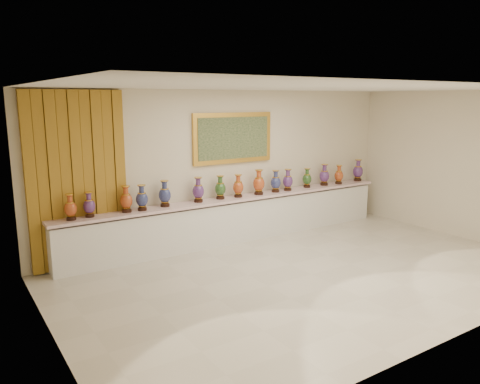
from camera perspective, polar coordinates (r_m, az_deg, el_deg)
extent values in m
plane|color=beige|center=(7.87, 8.72, -9.90)|extent=(8.00, 8.00, 0.00)
plane|color=beige|center=(9.44, -1.19, 3.21)|extent=(8.00, 0.00, 8.00)
plane|color=beige|center=(5.66, -22.57, -3.15)|extent=(0.00, 5.00, 5.00)
plane|color=beige|center=(10.55, 25.40, 2.97)|extent=(0.00, 5.00, 5.00)
plane|color=white|center=(7.35, 9.43, 12.49)|extent=(8.00, 8.00, 0.00)
cube|color=#B98627|center=(8.20, -19.20, 1.35)|extent=(1.64, 0.14, 2.95)
cube|color=gold|center=(9.36, -0.85, 6.61)|extent=(1.80, 0.06, 1.00)
cube|color=#1B371E|center=(9.33, -0.74, 6.59)|extent=(1.62, 0.02, 0.82)
cube|color=white|center=(9.46, -0.42, -3.54)|extent=(7.20, 0.42, 0.81)
cube|color=#F5CED1|center=(9.34, -0.36, -0.77)|extent=(7.28, 0.48, 0.05)
cylinder|color=black|center=(8.05, -19.88, -3.08)|extent=(0.15, 0.15, 0.04)
cone|color=gold|center=(8.04, -19.90, -2.76)|extent=(0.13, 0.13, 0.03)
ellipsoid|color=maroon|center=(8.01, -19.96, -1.93)|extent=(0.25, 0.25, 0.25)
cylinder|color=gold|center=(7.99, -20.01, -1.19)|extent=(0.14, 0.14, 0.01)
cylinder|color=maroon|center=(7.98, -20.04, -0.81)|extent=(0.08, 0.08, 0.09)
cone|color=maroon|center=(7.97, -20.07, -0.37)|extent=(0.14, 0.14, 0.03)
cylinder|color=gold|center=(7.97, -20.08, -0.26)|extent=(0.14, 0.14, 0.01)
cylinder|color=black|center=(8.16, -17.83, -2.76)|extent=(0.15, 0.15, 0.04)
cone|color=gold|center=(8.15, -17.85, -2.45)|extent=(0.13, 0.13, 0.03)
ellipsoid|color=#281147|center=(8.13, -17.90, -1.65)|extent=(0.20, 0.20, 0.24)
cylinder|color=gold|center=(8.11, -17.94, -0.94)|extent=(0.13, 0.13, 0.01)
cylinder|color=#281147|center=(8.09, -17.97, -0.57)|extent=(0.08, 0.08, 0.09)
cone|color=#281147|center=(8.08, -17.99, -0.15)|extent=(0.13, 0.13, 0.03)
cylinder|color=gold|center=(8.08, -18.00, -0.04)|extent=(0.14, 0.14, 0.01)
cylinder|color=black|center=(8.33, -13.64, -2.24)|extent=(0.16, 0.16, 0.05)
cone|color=gold|center=(8.32, -13.66, -1.90)|extent=(0.14, 0.14, 0.03)
ellipsoid|color=maroon|center=(8.29, -13.70, -1.04)|extent=(0.24, 0.24, 0.27)
cylinder|color=gold|center=(8.27, -13.73, -0.26)|extent=(0.15, 0.15, 0.01)
cylinder|color=maroon|center=(8.26, -13.75, 0.14)|extent=(0.09, 0.09, 0.10)
cone|color=maroon|center=(8.25, -13.78, 0.59)|extent=(0.15, 0.15, 0.04)
cylinder|color=gold|center=(8.24, -13.78, 0.71)|extent=(0.15, 0.15, 0.01)
cylinder|color=black|center=(8.40, -11.82, -2.05)|extent=(0.16, 0.16, 0.05)
cone|color=gold|center=(8.39, -11.84, -1.72)|extent=(0.14, 0.14, 0.03)
ellipsoid|color=#0F1744|center=(8.37, -11.87, -0.87)|extent=(0.23, 0.23, 0.26)
cylinder|color=gold|center=(8.34, -11.90, -0.12)|extent=(0.15, 0.15, 0.01)
cylinder|color=#0F1744|center=(8.33, -11.92, 0.27)|extent=(0.08, 0.08, 0.10)
cone|color=#0F1744|center=(8.32, -11.94, 0.71)|extent=(0.15, 0.15, 0.04)
cylinder|color=gold|center=(8.32, -11.94, 0.83)|extent=(0.15, 0.15, 0.01)
cylinder|color=black|center=(8.63, -9.12, -1.59)|extent=(0.17, 0.17, 0.05)
cone|color=gold|center=(8.62, -9.13, -1.25)|extent=(0.15, 0.15, 0.03)
ellipsoid|color=#0F1744|center=(8.59, -9.16, -0.38)|extent=(0.27, 0.27, 0.28)
cylinder|color=gold|center=(8.57, -9.19, 0.39)|extent=(0.15, 0.15, 0.01)
cylinder|color=#0F1744|center=(8.56, -9.20, 0.79)|extent=(0.09, 0.09, 0.10)
cone|color=#0F1744|center=(8.55, -9.21, 1.25)|extent=(0.15, 0.15, 0.04)
cylinder|color=gold|center=(8.54, -9.22, 1.37)|extent=(0.16, 0.16, 0.01)
cylinder|color=black|center=(8.92, -5.09, -1.07)|extent=(0.17, 0.17, 0.05)
cone|color=gold|center=(8.91, -5.10, -0.75)|extent=(0.15, 0.15, 0.03)
ellipsoid|color=#281147|center=(8.88, -5.11, 0.09)|extent=(0.24, 0.24, 0.28)
cylinder|color=gold|center=(8.86, -5.12, 0.83)|extent=(0.15, 0.15, 0.01)
cylinder|color=#281147|center=(8.85, -5.13, 1.22)|extent=(0.09, 0.09, 0.10)
cone|color=#281147|center=(8.84, -5.14, 1.66)|extent=(0.15, 0.15, 0.04)
cylinder|color=gold|center=(8.83, -5.14, 1.78)|extent=(0.16, 0.16, 0.01)
cylinder|color=black|center=(9.17, -2.41, -0.71)|extent=(0.16, 0.16, 0.05)
cone|color=gold|center=(9.16, -2.41, -0.40)|extent=(0.14, 0.14, 0.03)
ellipsoid|color=black|center=(9.13, -2.42, 0.39)|extent=(0.24, 0.24, 0.27)
cylinder|color=gold|center=(9.11, -2.43, 1.09)|extent=(0.15, 0.15, 0.01)
cylinder|color=black|center=(9.10, -2.43, 1.46)|extent=(0.09, 0.09, 0.10)
cone|color=black|center=(9.09, -2.43, 1.87)|extent=(0.15, 0.15, 0.04)
cylinder|color=gold|center=(9.09, -2.43, 1.98)|extent=(0.15, 0.15, 0.01)
cylinder|color=black|center=(9.33, -0.22, -0.48)|extent=(0.16, 0.16, 0.05)
cone|color=gold|center=(9.32, -0.22, -0.18)|extent=(0.14, 0.14, 0.03)
ellipsoid|color=maroon|center=(9.30, -0.22, 0.58)|extent=(0.28, 0.28, 0.27)
cylinder|color=gold|center=(9.28, -0.22, 1.27)|extent=(0.15, 0.15, 0.01)
cylinder|color=maroon|center=(9.27, -0.22, 1.62)|extent=(0.08, 0.08, 0.10)
cone|color=maroon|center=(9.26, -0.22, 2.02)|extent=(0.15, 0.15, 0.04)
cylinder|color=gold|center=(9.25, -0.22, 2.13)|extent=(0.15, 0.15, 0.01)
cylinder|color=black|center=(9.59, 2.30, -0.15)|extent=(0.18, 0.18, 0.05)
cone|color=gold|center=(9.58, 2.30, 0.18)|extent=(0.16, 0.16, 0.03)
ellipsoid|color=maroon|center=(9.55, 2.30, 1.02)|extent=(0.24, 0.24, 0.30)
cylinder|color=gold|center=(9.53, 2.31, 1.77)|extent=(0.16, 0.16, 0.01)
cylinder|color=maroon|center=(9.52, 2.31, 2.16)|extent=(0.10, 0.10, 0.11)
cone|color=maroon|center=(9.51, 2.32, 2.60)|extent=(0.16, 0.16, 0.04)
cylinder|color=gold|center=(9.51, 2.32, 2.72)|extent=(0.17, 0.17, 0.01)
cylinder|color=black|center=(9.87, 4.35, 0.14)|extent=(0.16, 0.16, 0.05)
cone|color=gold|center=(9.86, 4.36, 0.42)|extent=(0.14, 0.14, 0.03)
ellipsoid|color=#0F1744|center=(9.84, 4.37, 1.15)|extent=(0.28, 0.28, 0.27)
cylinder|color=gold|center=(9.82, 4.38, 1.80)|extent=(0.15, 0.15, 0.01)
cylinder|color=#0F1744|center=(9.81, 4.38, 2.14)|extent=(0.09, 0.09, 0.10)
cone|color=#0F1744|center=(9.80, 4.39, 2.52)|extent=(0.15, 0.15, 0.04)
cylinder|color=gold|center=(9.80, 4.39, 2.63)|extent=(0.15, 0.15, 0.01)
cylinder|color=black|center=(10.05, 5.82, 0.31)|extent=(0.16, 0.16, 0.05)
cone|color=gold|center=(10.04, 5.83, 0.59)|extent=(0.14, 0.14, 0.03)
ellipsoid|color=#281147|center=(10.02, 5.84, 1.31)|extent=(0.26, 0.26, 0.27)
cylinder|color=gold|center=(10.00, 5.86, 1.95)|extent=(0.15, 0.15, 0.01)
cylinder|color=#281147|center=(9.99, 5.86, 2.28)|extent=(0.09, 0.09, 0.10)
cone|color=#281147|center=(9.98, 5.87, 2.66)|extent=(0.15, 0.15, 0.04)
cylinder|color=gold|center=(9.98, 5.87, 2.76)|extent=(0.15, 0.15, 0.01)
cylinder|color=black|center=(10.46, 8.15, 0.68)|extent=(0.15, 0.15, 0.04)
cone|color=gold|center=(10.46, 8.15, 0.93)|extent=(0.13, 0.13, 0.03)
ellipsoid|color=black|center=(10.44, 8.17, 1.57)|extent=(0.26, 0.26, 0.25)
cylinder|color=gold|center=(10.42, 8.19, 2.13)|extent=(0.13, 0.13, 0.01)
cylinder|color=black|center=(10.41, 8.20, 2.42)|extent=(0.08, 0.08, 0.09)
cone|color=black|center=(10.40, 8.21, 2.75)|extent=(0.13, 0.13, 0.03)
cylinder|color=gold|center=(10.40, 8.21, 2.84)|extent=(0.14, 0.14, 0.01)
cylinder|color=black|center=(10.78, 10.21, 0.94)|extent=(0.17, 0.17, 0.05)
cone|color=gold|center=(10.77, 10.22, 1.22)|extent=(0.15, 0.15, 0.03)
ellipsoid|color=#281147|center=(10.75, 10.24, 1.92)|extent=(0.23, 0.23, 0.28)
cylinder|color=gold|center=(10.73, 10.26, 2.54)|extent=(0.15, 0.15, 0.01)
cylinder|color=#281147|center=(10.72, 10.27, 2.87)|extent=(0.09, 0.09, 0.10)
cone|color=#281147|center=(10.71, 10.29, 3.23)|extent=(0.15, 0.15, 0.04)
cylinder|color=gold|center=(10.71, 10.29, 3.33)|extent=(0.16, 0.16, 0.01)
cylinder|color=black|center=(11.02, 11.92, 1.09)|extent=(0.15, 0.15, 0.04)
cone|color=gold|center=(11.02, 11.93, 1.34)|extent=(0.13, 0.13, 0.03)
ellipsoid|color=maroon|center=(11.00, 11.96, 1.95)|extent=(0.24, 0.24, 0.25)
cylinder|color=gold|center=(10.98, 11.98, 2.50)|extent=(0.14, 0.14, 0.01)
cylinder|color=maroon|center=(10.97, 11.99, 2.79)|extent=(0.08, 0.08, 0.09)
cone|color=maroon|center=(10.96, 12.01, 3.11)|extent=(0.14, 0.14, 0.03)
cylinder|color=gold|center=(10.96, 12.01, 3.20)|extent=(0.14, 0.14, 0.01)
cylinder|color=black|center=(11.55, 14.13, 1.47)|extent=(0.18, 0.18, 0.05)
cone|color=gold|center=(11.54, 14.15, 1.74)|extent=(0.16, 0.16, 0.03)
ellipsoid|color=#281147|center=(11.52, 14.18, 2.43)|extent=(0.29, 0.29, 0.30)
cylinder|color=gold|center=(11.50, 14.21, 3.05)|extent=(0.16, 0.16, 0.01)
cylinder|color=#281147|center=(11.49, 14.22, 3.37)|extent=(0.09, 0.09, 0.11)
cone|color=#281147|center=(11.48, 14.24, 3.73)|extent=(0.16, 0.16, 0.04)
cylinder|color=gold|center=(11.48, 14.25, 3.83)|extent=(0.17, 0.17, 0.01)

